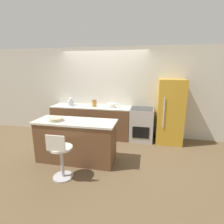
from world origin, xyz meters
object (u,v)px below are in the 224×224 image
object	(u,v)px
kettle	(71,102)
mixing_bowl	(111,105)
refrigerator	(170,112)
oven_range	(141,124)
stool_chair	(61,156)

from	to	relation	value
kettle	mixing_bowl	world-z (taller)	kettle
kettle	mixing_bowl	size ratio (longest dim) A/B	0.90
refrigerator	oven_range	bearing A→B (deg)	179.29
oven_range	mixing_bowl	world-z (taller)	mixing_bowl
refrigerator	stool_chair	bearing A→B (deg)	-133.93
stool_chair	refrigerator	bearing A→B (deg)	46.07
refrigerator	kettle	size ratio (longest dim) A/B	7.41
refrigerator	kettle	xyz separation A→B (m)	(-2.86, 0.02, 0.15)
refrigerator	mixing_bowl	distance (m)	1.62
kettle	mixing_bowl	xyz separation A→B (m)	(1.25, 0.00, -0.04)
stool_chair	kettle	size ratio (longest dim) A/B	3.87
oven_range	refrigerator	world-z (taller)	refrigerator
mixing_bowl	oven_range	bearing A→B (deg)	-0.83
oven_range	mixing_bowl	distance (m)	1.01
oven_range	kettle	size ratio (longest dim) A/B	3.96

